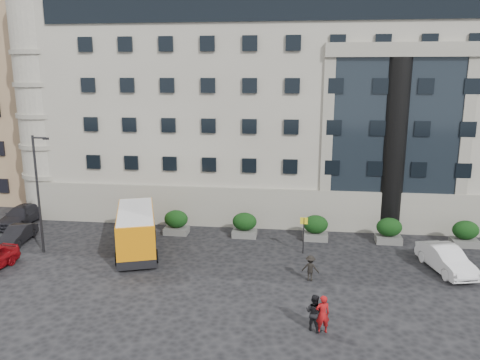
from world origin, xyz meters
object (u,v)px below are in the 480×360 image
object	(u,v)px
hedge_a	(176,222)
hedge_d	(389,230)
parked_car_c	(21,215)
white_taxi	(446,259)
bus_stop_sign	(304,229)
parked_car_b	(18,234)
pedestrian_a	(323,314)
minibus	(136,229)
pedestrian_b	(314,312)
street_lamp	(39,190)
hedge_c	(315,227)
hedge_b	(245,225)
red_truck	(53,188)
parked_car_d	(88,193)
pedestrian_c	(310,268)
hedge_e	(465,233)

from	to	relation	value
hedge_a	hedge_d	size ratio (longest dim) A/B	1.00
parked_car_c	white_taxi	xyz separation A→B (m)	(31.15, -5.42, 0.06)
bus_stop_sign	parked_car_b	xyz separation A→B (m)	(-20.29, -0.47, -1.11)
parked_car_c	pedestrian_a	size ratio (longest dim) A/B	2.62
minibus	pedestrian_a	xyz separation A→B (m)	(12.04, -8.76, -0.66)
hedge_a	hedge_d	bearing A→B (deg)	0.00
white_taxi	pedestrian_b	distance (m)	11.37
street_lamp	parked_car_b	size ratio (longest dim) A/B	2.13
street_lamp	hedge_c	bearing A→B (deg)	14.67
hedge_c	hedge_b	bearing A→B (deg)	180.00
hedge_b	parked_car_b	bearing A→B (deg)	-168.45
street_lamp	pedestrian_b	world-z (taller)	street_lamp
red_truck	hedge_b	bearing A→B (deg)	-27.38
bus_stop_sign	parked_car_d	size ratio (longest dim) A/B	0.50
hedge_d	pedestrian_c	distance (m)	9.06
parked_car_c	pedestrian_a	distance (m)	26.91
street_lamp	pedestrian_b	size ratio (longest dim) A/B	4.46
hedge_d	hedge_e	bearing A→B (deg)	0.00
hedge_c	red_truck	xyz separation A→B (m)	(-23.95, 6.91, 0.52)
hedge_e	white_taxi	world-z (taller)	hedge_e
hedge_c	pedestrian_b	xyz separation A→B (m)	(-0.48, -12.47, -0.03)
bus_stop_sign	white_taxi	world-z (taller)	bus_stop_sign
minibus	parked_car_b	bearing A→B (deg)	156.99
parked_car_c	parked_car_d	xyz separation A→B (m)	(2.27, 7.41, -0.02)
red_truck	parked_car_d	size ratio (longest dim) A/B	1.09
hedge_a	hedge_b	bearing A→B (deg)	0.00
pedestrian_a	pedestrian_b	size ratio (longest dim) A/B	1.05
hedge_d	parked_car_d	world-z (taller)	hedge_d
hedge_c	pedestrian_b	world-z (taller)	hedge_c
hedge_e	white_taxi	bearing A→B (deg)	-119.76
minibus	hedge_d	bearing A→B (deg)	-6.30
red_truck	pedestrian_a	bearing A→B (deg)	-46.52
white_taxi	pedestrian_c	world-z (taller)	white_taxi
hedge_e	minibus	size ratio (longest dim) A/B	0.25
hedge_c	white_taxi	world-z (taller)	hedge_c
hedge_c	parked_car_d	world-z (taller)	hedge_c
hedge_c	street_lamp	size ratio (longest dim) A/B	0.23
hedge_a	street_lamp	size ratio (longest dim) A/B	0.23
hedge_b	parked_car_c	world-z (taller)	hedge_b
hedge_d	parked_car_b	xyz separation A→B (m)	(-26.39, -3.27, -0.31)
pedestrian_c	parked_car_b	bearing A→B (deg)	-0.19
parked_car_c	hedge_e	bearing A→B (deg)	-1.03
street_lamp	hedge_e	bearing A→B (deg)	9.48
hedge_c	red_truck	size ratio (longest dim) A/B	0.33
hedge_c	minibus	world-z (taller)	minibus
hedge_a	hedge_b	world-z (taller)	same
pedestrian_b	hedge_c	bearing A→B (deg)	-63.09
hedge_d	red_truck	size ratio (longest dim) A/B	0.33
minibus	hedge_b	bearing A→B (deg)	10.40
parked_car_d	pedestrian_c	size ratio (longest dim) A/B	3.24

